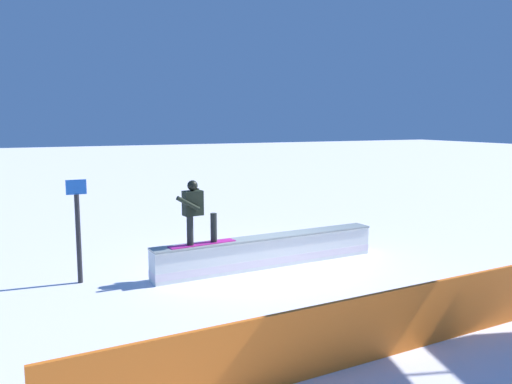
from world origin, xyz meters
name	(u,v)px	position (x,y,z in m)	size (l,w,h in m)	color
ground_plane	(269,266)	(0.00, 0.00, 0.00)	(120.00, 120.00, 0.00)	white
grind_box	(269,253)	(0.00, 0.00, 0.32)	(5.58, 0.83, 0.71)	white
snowboarder	(195,210)	(1.79, 0.12, 1.47)	(1.52, 0.50, 1.39)	#BC1E88
safety_fence	(417,316)	(0.00, 4.84, 0.48)	(10.58, 0.06, 0.96)	orange
trail_marker	(78,228)	(4.09, -0.58, 1.15)	(0.40, 0.10, 2.15)	#262628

